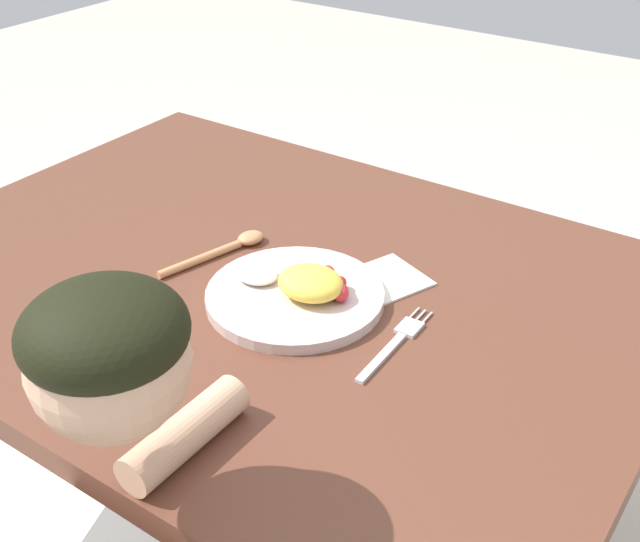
% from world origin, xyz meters
% --- Properties ---
extents(dining_table, '(1.25, 0.93, 0.73)m').
position_xyz_m(dining_table, '(0.00, 0.00, 0.62)').
color(dining_table, brown).
rests_on(dining_table, ground_plane).
extents(plate, '(0.27, 0.27, 0.06)m').
position_xyz_m(plate, '(0.09, -0.03, 0.75)').
color(plate, beige).
rests_on(plate, dining_table).
extents(fork, '(0.03, 0.20, 0.01)m').
position_xyz_m(fork, '(0.27, -0.04, 0.73)').
color(fork, silver).
rests_on(fork, dining_table).
extents(spoon, '(0.08, 0.21, 0.02)m').
position_xyz_m(spoon, '(-0.10, 0.02, 0.74)').
color(spoon, tan).
rests_on(spoon, dining_table).
extents(napkin, '(0.15, 0.14, 0.00)m').
position_xyz_m(napkin, '(0.17, 0.10, 0.73)').
color(napkin, white).
rests_on(napkin, dining_table).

